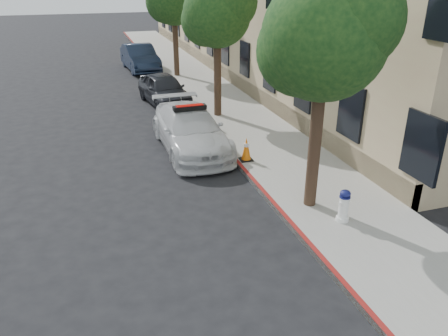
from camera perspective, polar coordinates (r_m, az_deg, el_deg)
The scene contains 10 objects.
ground at distance 12.20m, azimuth -5.60°, elevation -2.95°, with size 120.00×120.00×0.00m, color black.
sidewalk at distance 22.13m, azimuth -2.13°, elevation 9.89°, with size 3.20×50.00×0.15m, color gray.
curb_strip at distance 21.78m, azimuth -6.09°, elevation 9.53°, with size 0.12×50.00×0.15m, color maroon.
tree_near at distance 10.11m, azimuth 13.20°, elevation 16.37°, with size 2.92×2.82×5.62m.
tree_mid at distance 17.45m, azimuth -0.79°, elevation 19.66°, with size 2.77×2.64×5.43m.
police_car at distance 14.75m, azimuth -4.41°, elevation 5.01°, with size 2.05×4.91×1.57m.
parked_car_mid at distance 20.30m, azimuth -7.83°, elevation 10.15°, with size 1.62×4.03×1.37m, color black.
parked_car_far at distance 27.97m, azimuth -10.92°, elevation 13.97°, with size 1.63×4.67×1.54m, color #141E33.
fire_hydrant at distance 10.64m, azimuth 15.38°, elevation -4.78°, with size 0.34×0.31×0.80m.
traffic_cone at distance 13.61m, azimuth 2.93°, elevation 2.50°, with size 0.40×0.40×0.75m.
Camera 1 is at (-2.16, -10.65, 5.55)m, focal length 35.00 mm.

